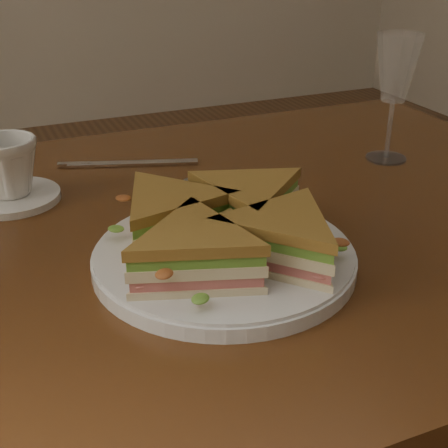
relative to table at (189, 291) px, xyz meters
name	(u,v)px	position (x,y,z in m)	size (l,w,h in m)	color
table	(189,291)	(0.00, 0.00, 0.00)	(1.20, 0.80, 0.75)	#391E0D
plate	(224,258)	(0.00, -0.11, 0.11)	(0.29, 0.29, 0.02)	white
sandwich_wedges	(224,228)	(0.00, -0.11, 0.14)	(0.32, 0.32, 0.06)	beige
crisps_mound	(224,231)	(0.00, -0.11, 0.14)	(0.09, 0.09, 0.05)	#B46A17
spoon	(212,181)	(0.08, 0.11, 0.10)	(0.18, 0.03, 0.01)	silver
knife	(124,164)	(-0.02, 0.23, 0.10)	(0.21, 0.08, 0.00)	silver
wine_glass	(396,71)	(0.37, 0.10, 0.24)	(0.07, 0.07, 0.19)	white
saucer	(12,197)	(-0.19, 0.16, 0.10)	(0.13, 0.13, 0.01)	white
coffee_cup	(7,167)	(-0.19, 0.16, 0.15)	(0.08, 0.08, 0.08)	white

